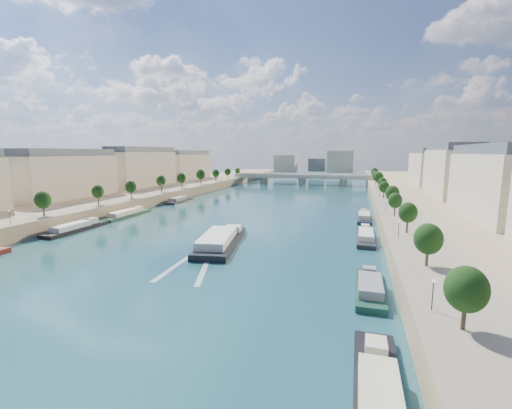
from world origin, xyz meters
The scene contains 17 objects.
ground centered at (0.00, 100.00, 0.00)m, with size 700.00×700.00×0.00m, color #0D2D39.
quay_left centered at (-72.00, 100.00, 2.50)m, with size 44.00×520.00×5.00m, color #9E8460.
quay_right centered at (72.00, 100.00, 2.50)m, with size 44.00×520.00×5.00m, color #9E8460.
pave_left centered at (-57.00, 100.00, 5.05)m, with size 14.00×520.00×0.10m, color gray.
pave_right centered at (57.00, 100.00, 5.05)m, with size 14.00×520.00×0.10m, color gray.
trees_left centered at (-55.00, 102.00, 10.48)m, with size 4.80×268.80×8.26m.
trees_right centered at (55.00, 110.00, 10.48)m, with size 4.80×268.80×8.26m.
lamps_left centered at (-52.50, 90.00, 7.78)m, with size 0.36×200.36×4.28m.
lamps_right centered at (52.50, 105.00, 7.78)m, with size 0.36×200.36×4.28m.
buildings_left centered at (-85.00, 112.00, 16.45)m, with size 16.00×226.00×23.20m.
buildings_right centered at (85.00, 112.00, 16.45)m, with size 16.00×226.00×23.20m.
skyline centered at (3.19, 319.52, 14.66)m, with size 79.00×42.00×22.00m.
bridge centered at (0.00, 231.79, 5.08)m, with size 112.00×12.00×8.15m.
tour_barge centered at (6.68, 43.57, 1.28)m, with size 14.53×32.88×4.31m.
wake centered at (6.68, 27.08, 0.02)m, with size 12.12×26.03×0.04m.
moored_barges_left centered at (-45.50, 43.84, 0.84)m, with size 5.00×159.80×3.60m.
moored_barges_right centered at (45.50, 40.72, 0.84)m, with size 5.00×126.89×3.60m.
Camera 1 is at (42.46, -42.00, 25.59)m, focal length 24.00 mm.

